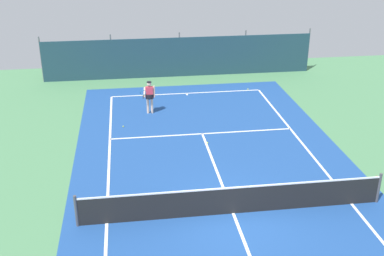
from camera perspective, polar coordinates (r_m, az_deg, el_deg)
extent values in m
plane|color=#4C8456|center=(16.11, 4.90, -10.06)|extent=(36.00, 36.00, 0.00)
cube|color=#1E478C|center=(16.10, 4.90, -10.05)|extent=(11.02, 26.60, 0.01)
cube|color=white|center=(26.66, -0.65, 4.14)|extent=(8.22, 0.10, 0.01)
cube|color=white|center=(15.81, -10.08, -11.06)|extent=(0.10, 23.80, 0.01)
cube|color=white|center=(17.39, 18.38, -8.51)|extent=(0.10, 23.80, 0.01)
cube|color=white|center=(21.61, 1.23, -0.69)|extent=(8.22, 0.10, 0.01)
cube|color=white|center=(16.10, 4.90, -10.03)|extent=(0.10, 12.80, 0.01)
cube|color=white|center=(26.52, -0.61, 4.03)|extent=(0.10, 0.30, 0.01)
cube|color=black|center=(15.85, 4.96, -8.63)|extent=(9.92, 0.03, 0.95)
cube|color=white|center=(15.59, 5.02, -7.07)|extent=(9.92, 0.04, 0.05)
cylinder|color=#47474C|center=(15.59, -13.57, -9.56)|extent=(0.10, 0.10, 1.10)
cylinder|color=#47474C|center=(17.52, 21.27, -6.65)|extent=(0.10, 0.10, 1.10)
cube|color=#1E3D4C|center=(29.34, -1.48, 8.40)|extent=(16.22, 0.06, 2.40)
cylinder|color=#595B60|center=(29.59, -17.44, 7.76)|extent=(0.08, 0.08, 2.70)
cylinder|color=#595B60|center=(29.20, -9.51, 8.31)|extent=(0.08, 0.08, 2.70)
cylinder|color=#595B60|center=(29.36, -1.50, 8.71)|extent=(0.08, 0.08, 2.70)
cylinder|color=#595B60|center=(30.07, 6.30, 8.94)|extent=(0.08, 0.08, 2.70)
cylinder|color=#595B60|center=(31.30, 13.61, 9.01)|extent=(0.08, 0.08, 2.70)
cube|color=#234C1E|center=(30.09, -1.60, 7.50)|extent=(14.60, 0.70, 1.10)
cylinder|color=beige|center=(23.87, -4.77, 2.70)|extent=(0.12, 0.12, 0.82)
cylinder|color=beige|center=(23.89, -5.25, 2.69)|extent=(0.12, 0.12, 0.82)
cylinder|color=black|center=(23.71, -5.06, 3.80)|extent=(0.40, 0.40, 0.22)
cube|color=#D1384C|center=(23.64, -5.07, 4.26)|extent=(0.38, 0.24, 0.56)
sphere|color=beige|center=(23.50, -5.11, 5.24)|extent=(0.22, 0.22, 0.22)
cylinder|color=black|center=(23.48, -5.12, 5.45)|extent=(0.23, 0.23, 0.04)
cylinder|color=beige|center=(23.62, -4.52, 4.33)|extent=(0.09, 0.09, 0.58)
cylinder|color=beige|center=(23.54, -5.65, 4.21)|extent=(0.15, 0.53, 0.41)
cylinder|color=black|center=(23.30, -5.81, 3.71)|extent=(0.06, 0.28, 0.13)
torus|color=teal|center=(23.22, -5.84, 4.22)|extent=(0.32, 0.16, 0.29)
sphere|color=#CCDB33|center=(27.44, 6.65, 4.61)|extent=(0.07, 0.07, 0.07)
sphere|color=#CCDB33|center=(20.71, 1.85, -1.75)|extent=(0.07, 0.07, 0.07)
sphere|color=#CCDB33|center=(22.53, -8.16, 0.18)|extent=(0.07, 0.07, 0.07)
cylinder|color=#D84C38|center=(18.98, 21.04, -5.69)|extent=(0.08, 0.08, 0.24)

